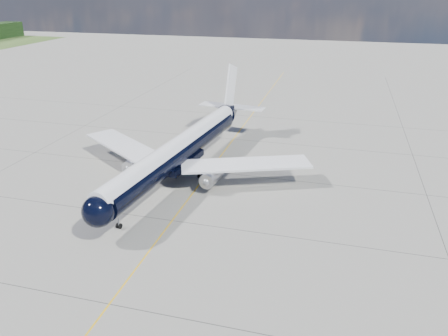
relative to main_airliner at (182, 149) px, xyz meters
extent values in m
plane|color=gray|center=(3.38, 6.98, -4.02)|extent=(320.00, 320.00, 0.00)
cube|color=#E9AD0C|center=(3.38, 1.98, -4.01)|extent=(0.16, 160.00, 0.01)
cylinder|color=black|center=(-0.14, -1.24, -0.18)|extent=(7.31, 34.90, 3.47)
sphere|color=black|center=(-2.17, -19.40, -0.18)|extent=(3.84, 3.84, 3.47)
cone|color=black|center=(2.25, 20.10, 0.37)|extent=(4.16, 6.74, 3.47)
cylinder|color=white|center=(-0.14, -1.24, 0.69)|extent=(6.75, 36.63, 2.71)
cube|color=black|center=(-2.19, -19.58, 0.32)|extent=(2.30, 1.33, 0.50)
cube|color=white|center=(-9.52, 1.19, -1.00)|extent=(17.06, 13.68, 0.29)
cube|color=white|center=(9.55, -0.94, -1.00)|extent=(17.99, 10.71, 0.29)
cube|color=black|center=(-0.14, -1.24, -1.46)|extent=(4.83, 9.51, 0.91)
cylinder|color=#A9A9B0|center=(-6.24, -2.39, -2.05)|extent=(2.50, 4.41, 2.05)
cylinder|color=#A9A9B0|center=(5.56, -3.71, -2.05)|extent=(2.50, 4.41, 2.05)
sphere|color=gray|center=(-6.46, -4.30, -2.05)|extent=(1.11, 1.11, 1.01)
sphere|color=gray|center=(5.35, -5.62, -2.05)|extent=(1.11, 1.11, 1.01)
cube|color=white|center=(-6.22, -2.21, -1.37)|extent=(0.52, 2.93, 1.01)
cube|color=white|center=(5.58, -3.53, -1.37)|extent=(0.52, 2.93, 1.01)
cube|color=white|center=(2.20, 19.65, 5.03)|extent=(0.93, 5.79, 7.79)
cube|color=white|center=(2.25, 20.10, 1.10)|extent=(12.13, 4.23, 0.20)
cylinder|color=gray|center=(-1.81, -16.22, -2.87)|extent=(0.18, 0.18, 1.92)
cylinder|color=black|center=(-2.00, -16.20, -3.70)|extent=(0.23, 0.65, 0.64)
cylinder|color=black|center=(-1.63, -16.24, -3.70)|extent=(0.23, 0.65, 0.64)
cylinder|color=gray|center=(-2.89, 0.45, -2.78)|extent=(0.26, 0.26, 1.74)
cylinder|color=gray|center=(2.92, -0.20, -2.78)|extent=(0.26, 0.26, 1.74)
cylinder|color=black|center=(-2.95, -0.05, -3.51)|extent=(0.52, 1.04, 1.01)
cylinder|color=black|center=(-2.84, 0.95, -3.51)|extent=(0.52, 1.04, 1.01)
cylinder|color=black|center=(2.86, -0.70, -3.51)|extent=(0.52, 1.04, 1.01)
cylinder|color=black|center=(2.98, 0.30, -3.51)|extent=(0.52, 1.04, 1.01)
camera|label=1|loc=(20.94, -54.68, 21.86)|focal=35.00mm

